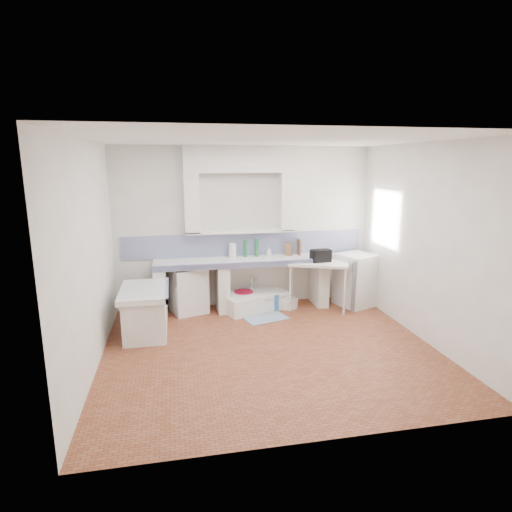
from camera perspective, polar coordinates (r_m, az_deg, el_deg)
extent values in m
plane|color=brown|center=(5.94, 1.91, -12.52)|extent=(4.50, 4.50, 0.00)
plane|color=white|center=(5.39, 2.14, 15.56)|extent=(4.50, 4.50, 0.00)
plane|color=white|center=(7.42, -1.50, 3.91)|extent=(4.50, 0.00, 4.50)
plane|color=white|center=(3.64, 9.21, -5.50)|extent=(4.50, 0.00, 4.50)
plane|color=white|center=(5.45, -21.68, -0.17)|extent=(0.00, 4.50, 4.50)
plane|color=white|center=(6.39, 22.09, 1.56)|extent=(0.00, 4.50, 4.50)
cube|color=white|center=(7.20, -2.18, 13.02)|extent=(1.90, 0.25, 0.45)
cube|color=#362111|center=(7.46, 18.36, 4.87)|extent=(0.35, 0.86, 1.06)
cube|color=white|center=(7.35, 17.57, 7.80)|extent=(0.01, 0.84, 0.24)
cube|color=white|center=(7.22, -1.85, -0.70)|extent=(3.00, 0.60, 0.08)
cube|color=navy|center=(6.95, -1.48, -1.22)|extent=(3.00, 0.04, 0.10)
cube|color=white|center=(7.26, -12.84, -4.64)|extent=(0.20, 0.55, 0.82)
cube|color=white|center=(7.29, -4.55, -4.27)|extent=(0.20, 0.55, 0.82)
cube|color=white|center=(7.68, 8.56, -3.50)|extent=(0.20, 0.55, 0.82)
cube|color=white|center=(6.43, -14.91, -4.66)|extent=(0.70, 1.10, 0.08)
cube|color=white|center=(6.54, -14.73, -7.59)|extent=(0.60, 1.00, 0.62)
cube|color=navy|center=(6.41, -11.96, -4.55)|extent=(0.04, 1.10, 0.10)
cube|color=navy|center=(7.46, -1.46, 1.62)|extent=(4.27, 0.03, 0.40)
cube|color=white|center=(7.29, -9.17, -4.55)|extent=(0.69, 0.68, 0.79)
cube|color=white|center=(7.41, -0.24, -6.17)|extent=(1.27, 0.97, 0.27)
cube|color=white|center=(7.43, 8.36, -3.94)|extent=(1.15, 0.89, 0.05)
cube|color=white|center=(7.74, 13.43, -3.14)|extent=(0.78, 0.78, 0.93)
cylinder|color=#BC062B|center=(7.42, -1.68, -5.97)|extent=(0.44, 0.44, 0.31)
cylinder|color=red|center=(7.36, 0.98, -6.28)|extent=(0.40, 0.40, 0.28)
cylinder|color=blue|center=(7.42, 2.16, -6.07)|extent=(0.37, 0.37, 0.29)
cylinder|color=white|center=(7.54, 4.23, -6.35)|extent=(0.41, 0.41, 0.15)
cylinder|color=silver|center=(7.58, -0.70, -5.46)|extent=(0.10, 0.10, 0.34)
cylinder|color=silver|center=(7.60, 0.13, -5.43)|extent=(0.11, 0.11, 0.34)
cube|color=black|center=(7.31, 8.76, 0.04)|extent=(0.36, 0.23, 0.21)
cylinder|color=#1D6B36|center=(7.34, -1.43, 0.98)|extent=(0.07, 0.07, 0.29)
cylinder|color=#1D6B36|center=(7.37, 0.07, 1.16)|extent=(0.08, 0.08, 0.32)
cube|color=brown|center=(7.49, 4.41, 0.94)|extent=(0.14, 0.13, 0.23)
cube|color=brown|center=(7.56, 5.83, 1.25)|extent=(0.02, 0.21, 0.28)
cylinder|color=white|center=(7.29, -3.20, 0.75)|extent=(0.14, 0.14, 0.25)
imported|color=white|center=(7.43, 1.72, 0.66)|extent=(0.09, 0.09, 0.17)
cube|color=teal|center=(7.00, 1.38, -8.45)|extent=(0.77, 0.57, 0.01)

